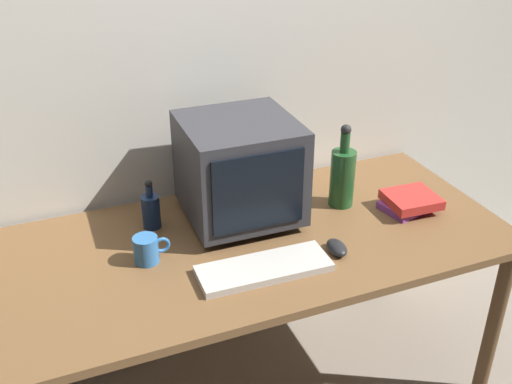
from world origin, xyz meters
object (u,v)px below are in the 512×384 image
at_px(keyboard, 264,268).
at_px(computer_mouse, 337,248).
at_px(bottle_short, 151,210).
at_px(mug, 147,249).
at_px(bottle_tall, 342,175).
at_px(crt_monitor, 239,170).
at_px(book_stack, 410,202).

relative_size(keyboard, computer_mouse, 4.20).
relative_size(bottle_short, mug, 1.53).
bearing_deg(keyboard, computer_mouse, 3.79).
bearing_deg(bottle_tall, crt_monitor, 172.60).
relative_size(computer_mouse, book_stack, 0.46).
xyz_separation_m(crt_monitor, keyboard, (-0.05, -0.34, -0.18)).
height_order(keyboard, mug, mug).
xyz_separation_m(bottle_tall, mug, (-0.76, -0.09, -0.07)).
bearing_deg(computer_mouse, keyboard, -172.82).
relative_size(crt_monitor, computer_mouse, 3.95).
bearing_deg(book_stack, bottle_tall, 148.66).
bearing_deg(keyboard, crt_monitor, 84.24).
height_order(keyboard, book_stack, book_stack).
bearing_deg(crt_monitor, mug, -158.54).
bearing_deg(bottle_short, crt_monitor, -10.66).
xyz_separation_m(crt_monitor, mug, (-0.37, -0.15, -0.15)).
height_order(computer_mouse, mug, mug).
relative_size(crt_monitor, book_stack, 1.80).
xyz_separation_m(crt_monitor, book_stack, (0.60, -0.18, -0.16)).
xyz_separation_m(keyboard, bottle_short, (-0.26, 0.40, 0.06)).
distance_m(computer_mouse, book_stack, 0.41).
height_order(crt_monitor, book_stack, crt_monitor).
distance_m(bottle_short, book_stack, 0.94).
bearing_deg(keyboard, book_stack, 15.37).
bearing_deg(bottle_short, computer_mouse, -36.48).
height_order(keyboard, bottle_tall, bottle_tall).
height_order(computer_mouse, bottle_tall, bottle_tall).
bearing_deg(keyboard, bottle_tall, 35.45).
distance_m(computer_mouse, bottle_tall, 0.34).
height_order(bottle_tall, book_stack, bottle_tall).
relative_size(keyboard, bottle_tall, 1.31).
height_order(book_stack, mug, mug).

